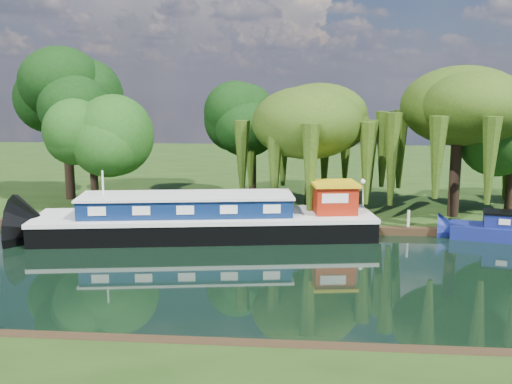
# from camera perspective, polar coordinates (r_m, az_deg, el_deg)

# --- Properties ---
(ground) EXTENTS (120.00, 120.00, 0.00)m
(ground) POSITION_cam_1_polar(r_m,az_deg,el_deg) (26.96, 11.61, -8.41)
(ground) COLOR black
(far_bank) EXTENTS (120.00, 52.00, 0.45)m
(far_bank) POSITION_cam_1_polar(r_m,az_deg,el_deg) (60.05, 8.00, 2.16)
(far_bank) COLOR #1A320D
(far_bank) RESTS_ON ground
(dutch_barge) EXTENTS (20.00, 7.29, 4.13)m
(dutch_barge) POSITION_cam_1_polar(r_m,az_deg,el_deg) (33.47, -4.76, -2.76)
(dutch_barge) COLOR black
(dutch_barge) RESTS_ON ground
(red_dinghy) EXTENTS (3.76, 2.98, 0.70)m
(red_dinghy) POSITION_cam_1_polar(r_m,az_deg,el_deg) (35.81, -15.93, -3.95)
(red_dinghy) COLOR maroon
(red_dinghy) RESTS_ON ground
(willow_left) EXTENTS (6.66, 6.66, 7.99)m
(willow_left) POSITION_cam_1_polar(r_m,az_deg,el_deg) (38.52, 5.52, 6.79)
(willow_left) COLOR black
(willow_left) RESTS_ON far_bank
(willow_right) EXTENTS (7.14, 7.14, 8.70)m
(willow_right) POSITION_cam_1_polar(r_m,az_deg,el_deg) (38.26, 19.59, 7.05)
(willow_right) COLOR black
(willow_right) RESTS_ON far_bank
(tree_far_left) EXTENTS (4.64, 4.64, 7.48)m
(tree_far_left) POSITION_cam_1_polar(r_m,az_deg,el_deg) (38.85, -16.08, 5.47)
(tree_far_left) COLOR black
(tree_far_left) RESTS_ON far_bank
(tree_far_back) EXTENTS (5.96, 5.96, 10.02)m
(tree_far_back) POSITION_cam_1_polar(r_m,az_deg,el_deg) (44.29, -18.51, 8.27)
(tree_far_back) COLOR black
(tree_far_back) RESTS_ON far_bank
(tree_far_mid) EXTENTS (4.85, 4.85, 7.93)m
(tree_far_mid) POSITION_cam_1_polar(r_m,az_deg,el_deg) (43.09, -0.34, 6.76)
(tree_far_mid) COLOR black
(tree_far_mid) RESTS_ON far_bank
(lamppost) EXTENTS (0.36, 0.36, 2.56)m
(lamppost) POSITION_cam_1_polar(r_m,az_deg,el_deg) (36.58, 10.69, 0.44)
(lamppost) COLOR silver
(lamppost) RESTS_ON far_bank
(mooring_posts) EXTENTS (19.16, 0.16, 1.00)m
(mooring_posts) POSITION_cam_1_polar(r_m,az_deg,el_deg) (34.73, 9.30, -2.51)
(mooring_posts) COLOR silver
(mooring_posts) RESTS_ON far_bank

